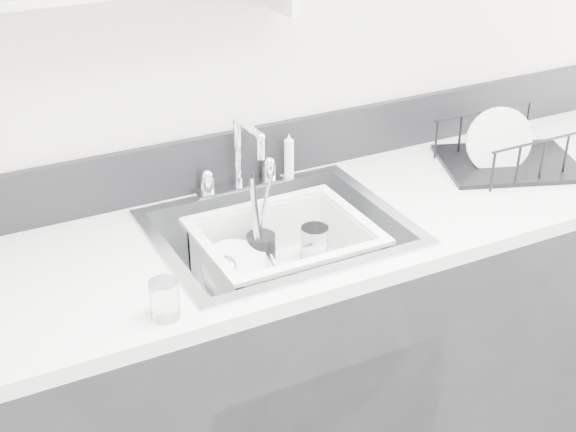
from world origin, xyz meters
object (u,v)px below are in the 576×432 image
sink (279,258)px  dish_rack (511,144)px  counter_run (280,369)px  wash_tub (285,257)px

sink → dish_rack: dish_rack is taller
counter_run → wash_tub: size_ratio=7.19×
wash_tub → counter_run: bearing=122.6°
counter_run → sink: sink is taller
wash_tub → sink: bearing=122.6°
counter_run → sink: (0.00, 0.00, 0.37)m
counter_run → sink: size_ratio=5.00×
counter_run → dish_rack: dish_rack is taller
counter_run → dish_rack: bearing=2.4°
counter_run → wash_tub: (0.01, -0.01, 0.38)m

